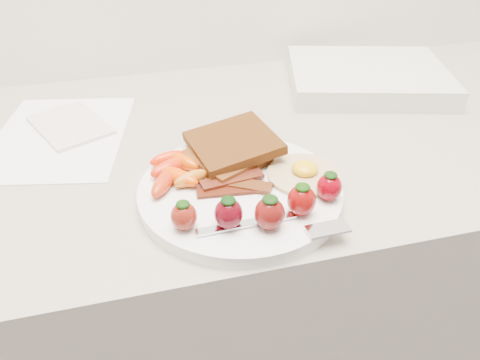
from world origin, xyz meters
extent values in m
cube|color=gray|center=(0.00, 1.70, 0.45)|extent=(2.00, 0.60, 0.90)
cylinder|color=white|center=(0.00, 1.54, 0.91)|extent=(0.27, 0.27, 0.02)
cube|color=#3B220E|center=(-0.01, 1.60, 0.93)|extent=(0.13, 0.13, 0.01)
cube|color=#36170B|center=(0.01, 1.62, 0.94)|extent=(0.13, 0.13, 0.03)
cylinder|color=beige|center=(0.09, 1.54, 0.92)|extent=(0.13, 0.13, 0.01)
ellipsoid|color=#E2AF0D|center=(0.09, 1.54, 0.93)|extent=(0.05, 0.05, 0.02)
cube|color=black|center=(-0.02, 1.53, 0.92)|extent=(0.09, 0.03, 0.00)
cube|color=black|center=(0.00, 1.54, 0.92)|extent=(0.09, 0.06, 0.00)
cube|color=#3E180B|center=(-0.01, 1.55, 0.92)|extent=(0.09, 0.03, 0.00)
ellipsoid|color=red|center=(-0.09, 1.59, 0.93)|extent=(0.06, 0.05, 0.02)
ellipsoid|color=#DD4000|center=(-0.08, 1.57, 0.93)|extent=(0.06, 0.06, 0.02)
ellipsoid|color=red|center=(-0.10, 1.56, 0.93)|extent=(0.05, 0.06, 0.02)
ellipsoid|color=#CF4600|center=(-0.07, 1.60, 0.93)|extent=(0.05, 0.05, 0.02)
ellipsoid|color=red|center=(-0.09, 1.61, 0.93)|extent=(0.06, 0.03, 0.02)
ellipsoid|color=#C36416|center=(-0.07, 1.56, 0.93)|extent=(0.05, 0.03, 0.02)
ellipsoid|color=maroon|center=(-0.09, 1.47, 0.94)|extent=(0.03, 0.03, 0.03)
ellipsoid|color=black|center=(-0.09, 1.47, 0.95)|extent=(0.02, 0.02, 0.01)
ellipsoid|color=#49040D|center=(-0.04, 1.46, 0.94)|extent=(0.03, 0.03, 0.04)
ellipsoid|color=black|center=(-0.04, 1.46, 0.96)|extent=(0.02, 0.02, 0.01)
ellipsoid|color=#5D0D0B|center=(0.01, 1.45, 0.94)|extent=(0.04, 0.04, 0.04)
ellipsoid|color=black|center=(0.01, 1.45, 0.96)|extent=(0.02, 0.02, 0.01)
ellipsoid|color=maroon|center=(0.05, 1.47, 0.94)|extent=(0.03, 0.03, 0.04)
ellipsoid|color=#0F3504|center=(0.05, 1.47, 0.96)|extent=(0.02, 0.02, 0.01)
ellipsoid|color=#79000B|center=(0.10, 1.49, 0.94)|extent=(0.03, 0.03, 0.04)
ellipsoid|color=black|center=(0.10, 1.49, 0.95)|extent=(0.02, 0.02, 0.01)
cube|color=silver|center=(-0.02, 1.46, 0.92)|extent=(0.12, 0.02, 0.00)
cube|color=silver|center=(0.07, 1.43, 0.92)|extent=(0.05, 0.02, 0.00)
cube|color=white|center=(-0.25, 1.77, 0.90)|extent=(0.26, 0.31, 0.00)
cube|color=silver|center=(-0.23, 1.80, 0.91)|extent=(0.15, 0.17, 0.01)
cube|color=silver|center=(0.33, 1.83, 0.92)|extent=(0.35, 0.31, 0.04)
camera|label=1|loc=(-0.13, 1.05, 1.28)|focal=35.00mm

